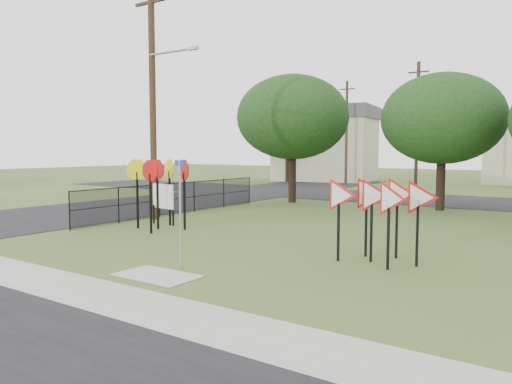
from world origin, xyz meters
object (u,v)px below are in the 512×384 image
stop_sign_cluster (160,177)px  info_board (163,198)px  street_name_sign (180,207)px  yield_sign_cluster (380,199)px

stop_sign_cluster → info_board: 1.46m
street_name_sign → info_board: (-5.84, 5.16, -0.51)m
street_name_sign → yield_sign_cluster: 5.24m
street_name_sign → stop_sign_cluster: size_ratio=1.03×
street_name_sign → info_board: bearing=138.5°
info_board → yield_sign_cluster: bearing=-9.1°
street_name_sign → yield_sign_cluster: size_ratio=0.94×
stop_sign_cluster → yield_sign_cluster: (8.90, -0.66, -0.27)m
stop_sign_cluster → info_board: bearing=130.0°
street_name_sign → info_board: size_ratio=1.68×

